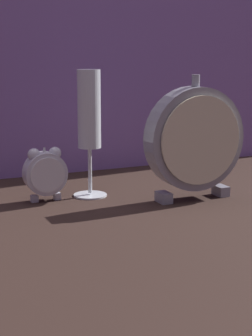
% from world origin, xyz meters
% --- Properties ---
extents(ground_plane, '(4.00, 4.00, 0.00)m').
position_xyz_m(ground_plane, '(0.00, 0.00, 0.00)').
color(ground_plane, black).
extents(fabric_backdrop_drape, '(1.20, 0.01, 0.71)m').
position_xyz_m(fabric_backdrop_drape, '(0.00, 0.33, 0.36)').
color(fabric_backdrop_drape, '#8460A8').
rests_on(fabric_backdrop_drape, ground_plane).
extents(alarm_clock_twin_bell, '(0.07, 0.03, 0.09)m').
position_xyz_m(alarm_clock_twin_bell, '(-0.14, 0.12, 0.05)').
color(alarm_clock_twin_bell, silver).
rests_on(alarm_clock_twin_bell, ground_plane).
extents(mantel_clock_silver, '(0.18, 0.04, 0.22)m').
position_xyz_m(mantel_clock_silver, '(0.10, 0.02, 0.11)').
color(mantel_clock_silver, gray).
rests_on(mantel_clock_silver, ground_plane).
extents(champagne_flute, '(0.06, 0.06, 0.23)m').
position_xyz_m(champagne_flute, '(-0.05, 0.12, 0.14)').
color(champagne_flute, silver).
rests_on(champagne_flute, ground_plane).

